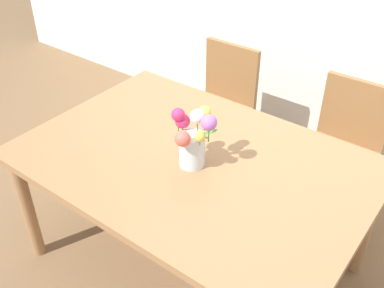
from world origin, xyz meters
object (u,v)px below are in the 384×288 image
object	(u,v)px
dining_table	(194,170)
chair_right	(343,143)
chair_left	(222,99)
flower_vase	(192,138)

from	to	relation	value
dining_table	chair_right	distance (m)	1.05
chair_left	flower_vase	world-z (taller)	flower_vase
dining_table	flower_vase	xyz separation A→B (m)	(0.02, -0.04, 0.23)
dining_table	chair_right	bearing A→B (deg)	64.24
chair_right	chair_left	bearing A→B (deg)	0.00
chair_left	chair_right	distance (m)	0.90
dining_table	flower_vase	world-z (taller)	flower_vase
chair_left	flower_vase	size ratio (longest dim) A/B	2.98
chair_right	flower_vase	world-z (taller)	flower_vase
dining_table	flower_vase	distance (m)	0.23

